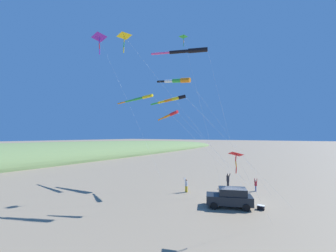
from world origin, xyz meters
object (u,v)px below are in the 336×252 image
object	(u,v)px
cooler_box	(261,207)
kite_windsock_teal_far_right	(139,99)
kite_windsock_black_fish_shape	(178,81)
person_adult_flyer	(228,180)
kite_delta_orange_high_right	(125,36)
parked_car	(230,197)
kite_windsock_long_streamer_left	(188,51)
kite_delta_small_distant	(236,154)
kite_windsock_yellow_midlevel	(171,115)
kite_delta_magenta_far_left	(184,38)
person_child_green_jacket	(186,184)
kite_delta_red_high_left	(100,38)
kite_windsock_blue_topmost	(173,99)
person_child_grey_jacket	(256,184)

from	to	relation	value
cooler_box	kite_windsock_teal_far_right	distance (m)	21.87
kite_windsock_teal_far_right	kite_windsock_black_fish_shape	xyz separation A→B (m)	(4.79, 3.58, 2.87)
person_adult_flyer	kite_delta_orange_high_right	bearing A→B (deg)	-132.53
parked_car	kite_windsock_long_streamer_left	size ratio (longest dim) A/B	0.27
cooler_box	kite_windsock_long_streamer_left	size ratio (longest dim) A/B	0.04
kite_windsock_teal_far_right	cooler_box	bearing A→B (deg)	-8.98
kite_windsock_long_streamer_left	kite_delta_small_distant	world-z (taller)	kite_windsock_long_streamer_left
kite_windsock_yellow_midlevel	person_adult_flyer	bearing A→B (deg)	44.61
kite_delta_small_distant	kite_delta_orange_high_right	bearing A→B (deg)	168.23
parked_car	person_adult_flyer	bearing A→B (deg)	109.23
kite_windsock_black_fish_shape	kite_delta_orange_high_right	world-z (taller)	kite_delta_orange_high_right
person_adult_flyer	kite_delta_magenta_far_left	bearing A→B (deg)	-146.43
kite_windsock_yellow_midlevel	kite_delta_magenta_far_left	distance (m)	11.12
cooler_box	kite_windsock_black_fish_shape	size ratio (longest dim) A/B	0.04
person_child_green_jacket	kite_delta_red_high_left	xyz separation A→B (m)	(-12.68, -3.35, 20.47)
parked_car	kite_delta_orange_high_right	distance (m)	21.91
kite_windsock_yellow_midlevel	kite_windsock_blue_topmost	world-z (taller)	kite_windsock_blue_topmost
parked_car	kite_delta_orange_high_right	size ratio (longest dim) A/B	0.24
person_adult_flyer	kite_delta_red_high_left	xyz separation A→B (m)	(-16.21, -8.50, 20.37)
kite_delta_red_high_left	kite_delta_orange_high_right	bearing A→B (deg)	-13.43
kite_delta_orange_high_right	kite_delta_red_high_left	bearing A→B (deg)	166.57
kite_windsock_long_streamer_left	kite_windsock_blue_topmost	bearing A→B (deg)	-103.34
person_child_grey_jacket	kite_delta_red_high_left	bearing A→B (deg)	-156.43
kite_delta_small_distant	kite_delta_magenta_far_left	distance (m)	20.35
person_child_grey_jacket	kite_windsock_blue_topmost	size ratio (longest dim) A/B	0.12
kite_delta_red_high_left	kite_windsock_black_fish_shape	world-z (taller)	kite_delta_red_high_left
kite_windsock_black_fish_shape	kite_delta_orange_high_right	distance (m)	10.64
person_child_grey_jacket	kite_windsock_long_streamer_left	world-z (taller)	kite_windsock_long_streamer_left
kite_delta_small_distant	kite_delta_red_high_left	distance (m)	26.75
parked_car	kite_delta_magenta_far_left	bearing A→B (deg)	150.38
kite_windsock_black_fish_shape	person_adult_flyer	bearing A→B (deg)	1.87
person_adult_flyer	kite_windsock_teal_far_right	size ratio (longest dim) A/B	0.09
cooler_box	kite_windsock_blue_topmost	distance (m)	13.63
cooler_box	kite_windsock_teal_far_right	bearing A→B (deg)	171.02
kite_windsock_blue_topmost	kite_windsock_black_fish_shape	xyz separation A→B (m)	(-4.84, 8.96, 4.71)
person_adult_flyer	kite_delta_orange_high_right	world-z (taller)	kite_delta_orange_high_right
person_child_green_jacket	kite_delta_magenta_far_left	world-z (taller)	kite_delta_magenta_far_left
kite_delta_small_distant	kite_delta_orange_high_right	xyz separation A→B (m)	(-14.20, 2.96, 13.50)
parked_car	kite_windsock_blue_topmost	bearing A→B (deg)	-163.07
parked_car	kite_windsock_long_streamer_left	xyz separation A→B (m)	(-4.94, 0.62, 15.85)
person_adult_flyer	kite_windsock_yellow_midlevel	bearing A→B (deg)	-135.39
kite_windsock_long_streamer_left	kite_windsock_black_fish_shape	world-z (taller)	kite_windsock_long_streamer_left
kite_windsock_long_streamer_left	kite_delta_red_high_left	distance (m)	14.74
person_child_grey_jacket	kite_delta_small_distant	size ratio (longest dim) A/B	0.26
kite_windsock_yellow_midlevel	kite_windsock_teal_far_right	distance (m)	7.71
kite_windsock_yellow_midlevel	kite_windsock_blue_topmost	xyz separation A→B (m)	(2.75, -3.69, 1.21)
cooler_box	kite_windsock_blue_topmost	size ratio (longest dim) A/B	0.05
kite_windsock_blue_topmost	person_child_grey_jacket	bearing A→B (deg)	55.75
parked_car	person_adult_flyer	size ratio (longest dim) A/B	2.42
kite_windsock_teal_far_right	kite_windsock_black_fish_shape	bearing A→B (deg)	36.76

